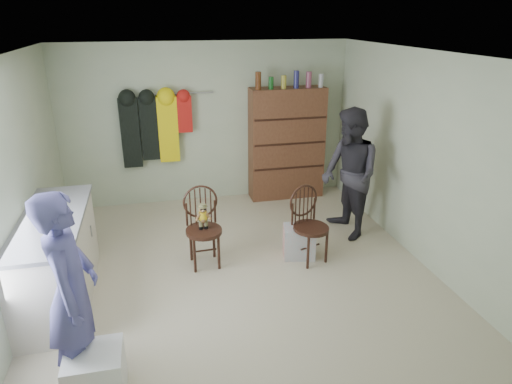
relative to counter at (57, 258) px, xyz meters
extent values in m
plane|color=beige|center=(1.95, 0.00, -0.47)|extent=(5.00, 5.00, 0.00)
plane|color=beige|center=(1.95, 2.50, 0.78)|extent=(4.50, 0.00, 4.50)
plane|color=beige|center=(-0.30, 0.00, 0.78)|extent=(0.00, 5.00, 5.00)
plane|color=beige|center=(4.20, 0.00, 0.78)|extent=(0.00, 5.00, 5.00)
plane|color=white|center=(1.95, 0.00, 2.03)|extent=(5.00, 5.00, 0.00)
cube|color=silver|center=(0.00, 0.00, -0.02)|extent=(0.60, 1.80, 0.90)
cube|color=slate|center=(0.00, 0.00, 0.45)|extent=(0.64, 1.86, 0.04)
cylinder|color=#99999E|center=(0.31, -0.45, 0.07)|extent=(0.02, 0.02, 0.14)
cylinder|color=#99999E|center=(0.31, 0.45, 0.07)|extent=(0.02, 0.02, 0.14)
cube|color=white|center=(0.49, -1.53, -0.26)|extent=(0.44, 0.42, 0.42)
cylinder|color=black|center=(1.59, 0.33, -0.02)|extent=(0.46, 0.46, 0.04)
cylinder|color=black|center=(1.45, 0.18, -0.26)|extent=(0.03, 0.03, 0.43)
cylinder|color=black|center=(1.74, 0.19, -0.26)|extent=(0.03, 0.03, 0.43)
cylinder|color=black|center=(1.44, 0.47, -0.26)|extent=(0.03, 0.03, 0.43)
cylinder|color=black|center=(1.73, 0.49, -0.26)|extent=(0.03, 0.03, 0.43)
torus|color=black|center=(1.58, 0.50, 0.29)|extent=(0.42, 0.05, 0.42)
cylinder|color=black|center=(1.41, 0.48, 0.15)|extent=(0.03, 0.03, 0.29)
cylinder|color=black|center=(1.75, 0.50, 0.15)|extent=(0.03, 0.03, 0.29)
cylinder|color=yellow|center=(1.59, 0.35, 0.17)|extent=(0.10, 0.10, 0.10)
cylinder|color=#475128|center=(1.59, 0.35, 0.08)|extent=(0.06, 0.06, 0.15)
sphere|color=#9E7042|center=(1.59, 0.35, 0.26)|extent=(0.09, 0.09, 0.09)
cylinder|color=#475128|center=(1.59, 0.35, 0.31)|extent=(0.08, 0.08, 0.03)
cube|color=black|center=(1.59, 0.31, 0.27)|extent=(0.06, 0.01, 0.02)
cylinder|color=black|center=(2.87, 0.13, -0.03)|extent=(0.53, 0.53, 0.04)
cylinder|color=black|center=(2.78, -0.05, -0.26)|extent=(0.03, 0.03, 0.42)
cylinder|color=black|center=(3.05, 0.04, -0.26)|extent=(0.03, 0.03, 0.42)
cylinder|color=black|center=(2.69, 0.23, -0.26)|extent=(0.03, 0.03, 0.42)
cylinder|color=black|center=(2.96, 0.32, -0.26)|extent=(0.03, 0.03, 0.42)
torus|color=black|center=(2.82, 0.29, 0.27)|extent=(0.40, 0.16, 0.41)
cylinder|color=black|center=(2.66, 0.23, 0.13)|extent=(0.03, 0.03, 0.28)
cylinder|color=black|center=(2.98, 0.34, 0.13)|extent=(0.03, 0.03, 0.28)
cube|color=#E57B72|center=(2.77, 0.27, -0.27)|extent=(0.44, 0.37, 0.41)
imported|color=#524F92|center=(0.38, -1.33, 0.38)|extent=(0.41, 0.62, 1.71)
imported|color=#2D2B33|center=(3.60, 0.71, 0.41)|extent=(0.74, 0.91, 1.76)
cube|color=brown|center=(3.20, 2.30, 0.43)|extent=(1.20, 0.38, 1.80)
cube|color=black|center=(3.20, 2.11, 0.08)|extent=(1.16, 0.02, 0.03)
cube|color=black|center=(3.20, 2.11, 0.48)|extent=(1.16, 0.02, 0.03)
cube|color=black|center=(3.20, 2.11, 0.88)|extent=(1.16, 0.02, 0.03)
cylinder|color=#592D14|center=(2.70, 2.20, 1.46)|extent=(0.09, 0.09, 0.26)
cylinder|color=#19591E|center=(2.90, 2.20, 1.42)|extent=(0.08, 0.08, 0.19)
cylinder|color=#A59933|center=(3.10, 2.20, 1.43)|extent=(0.08, 0.08, 0.20)
cylinder|color=navy|center=(3.30, 2.20, 1.46)|extent=(0.08, 0.08, 0.27)
cylinder|color=#8C3F59|center=(3.50, 2.20, 1.45)|extent=(0.09, 0.09, 0.25)
cylinder|color=#B2B2B7|center=(3.70, 2.20, 1.43)|extent=(0.07, 0.07, 0.21)
cylinder|color=#99999E|center=(1.55, 2.44, 1.28)|extent=(1.00, 0.02, 0.02)
cube|color=black|center=(0.77, 2.38, 0.72)|extent=(0.28, 0.10, 1.05)
cube|color=black|center=(1.05, 2.38, 0.77)|extent=(0.26, 0.10, 0.95)
cube|color=yellow|center=(1.33, 2.38, 0.75)|extent=(0.30, 0.10, 1.00)
cube|color=red|center=(1.59, 2.38, 0.97)|extent=(0.22, 0.10, 0.55)
camera|label=1|loc=(1.09, -4.57, 2.40)|focal=32.00mm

